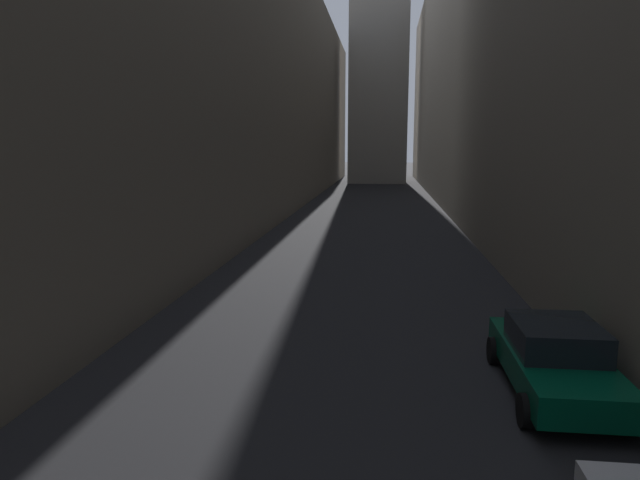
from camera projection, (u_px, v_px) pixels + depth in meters
The scene contains 4 objects.
ground_plane at pixel (368, 222), 35.78m from camera, with size 264.00×264.00×0.00m, color #232326.
building_block_left at pixel (174, 73), 37.63m from camera, with size 15.62×108.00×19.40m, color #756B5B.
building_block_right at pixel (544, 40), 34.62m from camera, with size 10.51×108.00×22.73m, color #756B5B.
parked_car_right_far at pixel (554, 358), 10.88m from camera, with size 1.94×4.28×1.44m.
Camera 1 is at (1.03, 12.41, 4.83)m, focal length 31.22 mm.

